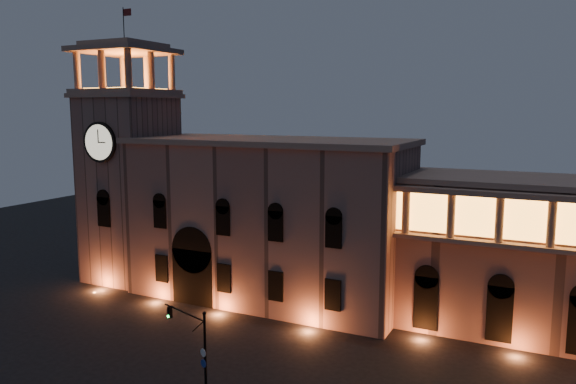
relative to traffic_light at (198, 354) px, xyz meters
The scene contains 3 objects.
government_building 23.92m from the traffic_light, 105.98° to the left, with size 30.80×12.80×17.60m.
clock_tower 34.04m from the traffic_light, 139.12° to the left, with size 9.80×9.80×32.40m.
traffic_light is the anchor object (origin of this frame).
Camera 1 is at (26.41, -31.17, 20.66)m, focal length 35.00 mm.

